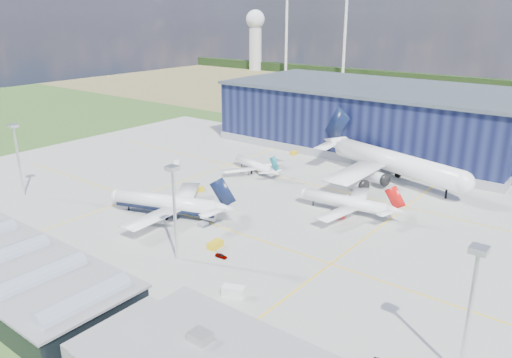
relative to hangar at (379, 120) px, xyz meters
name	(u,v)px	position (x,y,z in m)	size (l,w,h in m)	color
ground	(228,211)	(-2.81, -94.80, -11.62)	(600.00, 600.00, 0.00)	#254B1C
apron	(250,201)	(-2.81, -84.80, -11.59)	(220.00, 160.00, 0.08)	gray
farmland	(459,105)	(-2.81, 125.20, -11.62)	(600.00, 220.00, 0.01)	olive
treeline	(493,84)	(-2.81, 205.20, -7.62)	(600.00, 8.00, 8.00)	black
horizon_dressing	(279,35)	(-194.11, 199.58, 22.58)	(440.20, 18.00, 70.00)	silver
hangar	(379,120)	(0.00, 0.00, 0.00)	(145.00, 62.00, 26.10)	black
glass_concourse	(16,274)	(-9.26, -154.80, -7.93)	(78.00, 23.00, 8.60)	black
light_mast_west	(17,148)	(-62.81, -124.80, 3.82)	(2.60, 2.60, 23.00)	silver
light_mast_center	(174,198)	(7.19, -124.80, 3.82)	(2.60, 2.60, 23.00)	silver
light_mast_east	(472,292)	(72.19, -124.80, 3.82)	(2.60, 2.60, 23.00)	silver
airliner_navy	(166,195)	(-14.24, -108.46, -5.11)	(39.88, 39.02, 13.01)	white
airliner_red	(346,196)	(24.79, -75.10, -6.35)	(32.33, 31.62, 10.54)	white
airliner_widebody	(396,152)	(24.69, -39.80, -1.01)	(65.03, 63.62, 21.21)	white
airliner_regional	(254,161)	(-19.37, -61.22, -7.26)	(26.74, 26.15, 8.72)	white
gse_tug_a	(215,245)	(10.41, -114.97, -10.78)	(2.45, 4.00, 1.67)	gold
gse_tug_b	(199,189)	(-21.22, -88.10, -10.93)	(2.10, 3.15, 1.37)	gold
gse_cart_a	(347,199)	(20.73, -66.06, -10.95)	(2.05, 3.08, 1.33)	white
gse_tug_c	(294,153)	(-21.32, -32.80, -10.90)	(2.04, 3.26, 1.43)	gold
gse_cart_b	(177,163)	(-48.88, -71.64, -10.92)	(2.14, 3.20, 1.39)	white
gse_van_c	(234,291)	(28.30, -129.06, -10.50)	(2.24, 4.66, 2.24)	white
airstair	(209,218)	(-1.40, -104.50, -10.21)	(1.76, 4.39, 2.81)	white
car_a	(221,256)	(15.08, -118.06, -11.09)	(1.25, 3.10, 1.06)	#99999E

